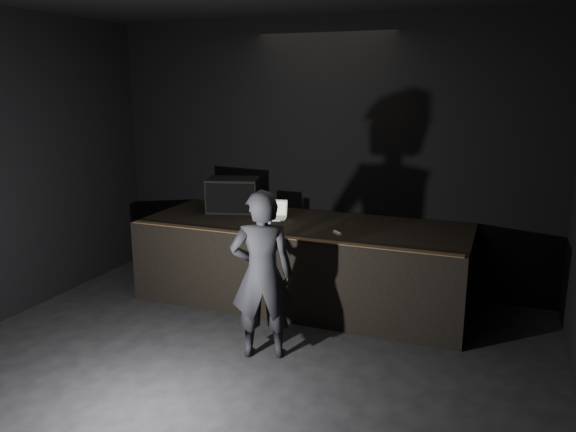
# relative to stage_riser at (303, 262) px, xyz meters

# --- Properties ---
(ground) EXTENTS (7.00, 7.00, 0.00)m
(ground) POSITION_rel_stage_riser_xyz_m (0.00, -2.73, -0.50)
(ground) COLOR black
(ground) RESTS_ON ground
(room_walls) EXTENTS (6.10, 7.10, 3.52)m
(room_walls) POSITION_rel_stage_riser_xyz_m (0.00, -2.73, 1.52)
(room_walls) COLOR black
(room_walls) RESTS_ON ground
(stage_riser) EXTENTS (4.00, 1.50, 1.00)m
(stage_riser) POSITION_rel_stage_riser_xyz_m (0.00, 0.00, 0.00)
(stage_riser) COLOR black
(stage_riser) RESTS_ON ground
(riser_lip) EXTENTS (3.92, 0.10, 0.01)m
(riser_lip) POSITION_rel_stage_riser_xyz_m (0.00, -0.71, 0.51)
(riser_lip) COLOR brown
(riser_lip) RESTS_ON stage_riser
(stage_monitor) EXTENTS (0.77, 0.65, 0.45)m
(stage_monitor) POSITION_rel_stage_riser_xyz_m (-1.09, 0.27, 0.72)
(stage_monitor) COLOR black
(stage_monitor) RESTS_ON stage_riser
(cable) EXTENTS (0.69, 0.51, 0.02)m
(cable) POSITION_rel_stage_riser_xyz_m (-0.85, 0.31, 0.51)
(cable) COLOR black
(cable) RESTS_ON stage_riser
(laptop) EXTENTS (0.38, 0.35, 0.22)m
(laptop) POSITION_rel_stage_riser_xyz_m (-0.44, 0.11, 0.56)
(laptop) COLOR silver
(laptop) RESTS_ON stage_riser
(beer_can) EXTENTS (0.07, 0.07, 0.16)m
(beer_can) POSITION_rel_stage_riser_xyz_m (-0.26, -0.46, 0.58)
(beer_can) COLOR silver
(beer_can) RESTS_ON stage_riser
(plastic_cup) EXTENTS (0.08, 0.08, 0.10)m
(plastic_cup) POSITION_rel_stage_riser_xyz_m (0.61, -0.11, 0.55)
(plastic_cup) COLOR white
(plastic_cup) RESTS_ON stage_riser
(wii_remote) EXTENTS (0.13, 0.13, 0.03)m
(wii_remote) POSITION_rel_stage_riser_xyz_m (0.54, -0.35, 0.51)
(wii_remote) COLOR silver
(wii_remote) RESTS_ON stage_riser
(person) EXTENTS (0.73, 0.61, 1.70)m
(person) POSITION_rel_stage_riser_xyz_m (0.13, -1.54, 0.35)
(person) COLOR black
(person) RESTS_ON ground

